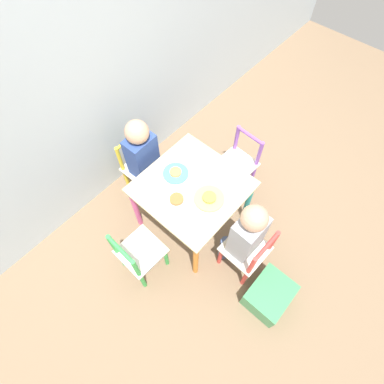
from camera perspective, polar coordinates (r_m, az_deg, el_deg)
name	(u,v)px	position (r m, az deg, el deg)	size (l,w,h in m)	color
ground_plane	(192,220)	(2.31, 0.00, -5.31)	(6.00, 6.00, 0.00)	#7F664C
house_wall	(76,9)	(1.77, -21.23, 29.68)	(6.00, 0.06, 2.60)	#B2C1CC
kids_table	(192,192)	(1.94, 0.00, 0.07)	(0.62, 0.62, 0.49)	beige
chair_red	(248,252)	(1.98, 10.63, -11.09)	(0.27, 0.27, 0.51)	silver
chair_yellow	(142,167)	(2.29, -9.59, 4.67)	(0.27, 0.27, 0.51)	silver
chair_green	(138,254)	(1.97, -10.17, -11.58)	(0.27, 0.27, 0.51)	silver
chair_purple	(238,164)	(2.30, 8.75, 5.37)	(0.27, 0.27, 0.51)	silver
child_front	(245,234)	(1.81, 10.10, -7.84)	(0.20, 0.21, 0.75)	#4C608E
child_back	(144,155)	(2.10, -9.19, 6.90)	(0.20, 0.22, 0.74)	#38383D
plate_front	(209,198)	(1.82, 3.30, -1.19)	(0.19, 0.19, 0.03)	#EADB66
plate_back	(176,173)	(1.92, -3.13, 3.64)	(0.17, 0.17, 0.03)	#4C9EE0
plate_left	(177,200)	(1.82, -2.93, -1.51)	(0.19, 0.19, 0.03)	white
storage_bin	(269,295)	(2.10, 14.47, -18.44)	(0.29, 0.24, 0.17)	#3D8E56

